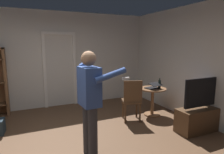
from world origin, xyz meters
TOP-DOWN VIEW (x-y plane):
  - ground_plane at (0.00, 0.00)m, footprint 6.90×6.90m
  - wall_back at (0.00, 2.76)m, footprint 6.51×0.12m
  - wall_right at (3.19, 0.00)m, footprint 0.12×5.63m
  - doorway_frame at (0.48, 2.68)m, footprint 0.93×0.08m
  - tv_flatscreen at (2.83, -0.27)m, footprint 1.13×0.40m
  - side_table at (2.44, 0.90)m, footprint 0.67×0.67m
  - laptop at (2.42, 0.86)m, footprint 0.38×0.39m
  - bottle_on_table at (2.58, 0.82)m, footprint 0.06×0.06m
  - wooden_chair at (1.76, 0.75)m, footprint 0.53×0.53m
  - person_blue_shirt at (0.43, -0.22)m, footprint 0.73×0.55m

SIDE VIEW (x-z plane):
  - ground_plane at x=0.00m, z-range 0.00..0.00m
  - tv_flatscreen at x=2.83m, z-range -0.24..0.88m
  - side_table at x=2.44m, z-range 0.12..0.82m
  - wooden_chair at x=1.76m, z-range 0.05..1.04m
  - laptop at x=2.42m, z-range 0.67..0.83m
  - bottle_on_table at x=2.58m, z-range 0.68..0.94m
  - person_blue_shirt at x=0.43m, z-range 0.13..1.83m
  - doorway_frame at x=0.48m, z-range 0.16..2.29m
  - wall_back at x=0.00m, z-range 0.00..2.70m
  - wall_right at x=3.19m, z-range 0.00..2.70m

